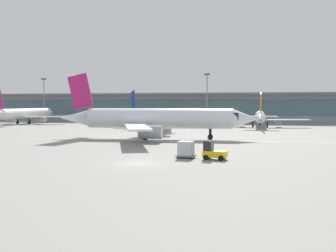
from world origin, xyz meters
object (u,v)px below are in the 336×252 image
Objects in this scene: baggage_tug at (213,152)px; cargo_dolly_lead at (186,149)px; apron_light_mast_0 at (44,98)px; gate_airplane_2 at (260,117)px; apron_light_mast_1 at (207,96)px; taxiing_regional_jet at (157,119)px; gate_airplane_1 at (142,115)px; gate_airplane_0 at (26,114)px.

cargo_dolly_lead is at bearing 180.00° from baggage_tug.
gate_airplane_2 is at bearing -12.51° from apron_light_mast_0.
apron_light_mast_1 reaches higher than cargo_dolly_lead.
apron_light_mast_0 is 55.72m from apron_light_mast_1.
cargo_dolly_lead is at bearing -51.09° from apron_light_mast_0.
apron_light_mast_0 is 0.95× the size of apron_light_mast_1.
apron_light_mast_0 reaches higher than gate_airplane_2.
cargo_dolly_lead is at bearing -72.57° from taxiing_regional_jet.
taxiing_regional_jet reaches higher than gate_airplane_1.
gate_airplane_1 is 12.57× the size of cargo_dolly_lead.
apron_light_mast_1 is at bearing 46.01° from gate_airplane_2.
apron_light_mast_1 is (53.60, 14.53, 5.41)m from gate_airplane_0.
baggage_tug is at bearing 174.76° from gate_airplane_2.
apron_light_mast_0 is at bearing 140.38° from baggage_tug.
apron_light_mast_1 reaches higher than baggage_tug.
taxiing_regional_jet is (-19.05, -37.78, 0.83)m from gate_airplane_2.
apron_light_mast_1 is at bearing 106.49° from baggage_tug.
cargo_dolly_lead is 0.15× the size of apron_light_mast_1.
gate_airplane_0 is 69.26m from gate_airplane_2.
taxiing_regional_jet reaches higher than gate_airplane_2.
apron_light_mast_1 is at bearing 0.22° from apron_light_mast_0.
apron_light_mast_1 is at bearing 82.38° from taxiing_regional_jet.
gate_airplane_0 is 13.06× the size of cargo_dolly_lead.
apron_light_mast_1 is (3.40, 53.82, 4.94)m from taxiing_regional_jet.
apron_light_mast_0 reaches higher than cargo_dolly_lead.
cargo_dolly_lead is (58.76, -61.10, -1.99)m from gate_airplane_0.
apron_light_mast_0 reaches higher than baggage_tug.
apron_light_mast_1 reaches higher than taxiing_regional_jet.
gate_airplane_1 is at bearing 122.77° from baggage_tug.
apron_light_mast_1 is (-8.30, 76.20, 7.56)m from baggage_tug.
gate_airplane_1 is 0.84× the size of taxiing_regional_jet.
baggage_tug is (61.90, -61.67, -2.16)m from gate_airplane_0.
gate_airplane_0 reaches higher than cargo_dolly_lead.
gate_airplane_0 is at bearing 90.47° from gate_airplane_2.
gate_airplane_0 is at bearing -164.84° from apron_light_mast_1.
baggage_tug reaches higher than cargo_dolly_lead.
apron_light_mast_0 reaches higher than taxiing_regional_jet.
gate_airplane_2 is at bearing -86.94° from gate_airplane_0.
gate_airplane_2 is 0.76× the size of taxiing_regional_jet.
apron_light_mast_0 is (-38.66, 14.78, 5.12)m from gate_airplane_1.
baggage_tug is 99.62m from apron_light_mast_0.
gate_airplane_1 is 32.72m from gate_airplane_2.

